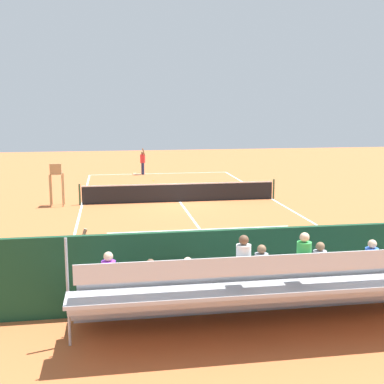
{
  "coord_description": "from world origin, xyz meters",
  "views": [
    {
      "loc": [
        3.57,
        25.83,
        5.05
      ],
      "look_at": [
        0.0,
        4.0,
        1.2
      ],
      "focal_mm": 47.55,
      "sensor_mm": 36.0,
      "label": 1
    }
  ],
  "objects_px": {
    "courtside_bench": "(312,271)",
    "equipment_bag": "(257,289)",
    "tennis_net": "(180,192)",
    "line_judge": "(84,265)",
    "umpire_chair": "(56,180)",
    "bleacher_stand": "(272,288)",
    "tennis_ball_near": "(153,180)",
    "tennis_player": "(143,160)",
    "tennis_racket": "(135,173)"
  },
  "relations": [
    {
      "from": "tennis_racket",
      "to": "line_judge",
      "type": "xyz_separation_m",
      "value": [
        2.5,
        24.49,
        1.0
      ]
    },
    {
      "from": "bleacher_stand",
      "to": "line_judge",
      "type": "relative_size",
      "value": 4.7
    },
    {
      "from": "bleacher_stand",
      "to": "tennis_player",
      "type": "distance_m",
      "value": 26.12
    },
    {
      "from": "bleacher_stand",
      "to": "equipment_bag",
      "type": "bearing_deg",
      "value": -97.33
    },
    {
      "from": "courtside_bench",
      "to": "equipment_bag",
      "type": "height_order",
      "value": "courtside_bench"
    },
    {
      "from": "tennis_racket",
      "to": "line_judge",
      "type": "height_order",
      "value": "line_judge"
    },
    {
      "from": "tennis_player",
      "to": "tennis_racket",
      "type": "relative_size",
      "value": 3.32
    },
    {
      "from": "tennis_ball_near",
      "to": "line_judge",
      "type": "bearing_deg",
      "value": 80.25
    },
    {
      "from": "umpire_chair",
      "to": "equipment_bag",
      "type": "distance_m",
      "value": 14.8
    },
    {
      "from": "bleacher_stand",
      "to": "tennis_racket",
      "type": "height_order",
      "value": "bleacher_stand"
    },
    {
      "from": "line_judge",
      "to": "tennis_net",
      "type": "bearing_deg",
      "value": -107.9
    },
    {
      "from": "bleacher_stand",
      "to": "umpire_chair",
      "type": "height_order",
      "value": "bleacher_stand"
    },
    {
      "from": "tennis_net",
      "to": "line_judge",
      "type": "distance_m",
      "value": 13.91
    },
    {
      "from": "tennis_net",
      "to": "bleacher_stand",
      "type": "xyz_separation_m",
      "value": [
        0.04,
        15.36,
        0.46
      ]
    },
    {
      "from": "tennis_net",
      "to": "bleacher_stand",
      "type": "distance_m",
      "value": 15.37
    },
    {
      "from": "umpire_chair",
      "to": "tennis_player",
      "type": "relative_size",
      "value": 1.11
    },
    {
      "from": "umpire_chair",
      "to": "equipment_bag",
      "type": "xyz_separation_m",
      "value": [
        -6.42,
        13.29,
        -1.13
      ]
    },
    {
      "from": "equipment_bag",
      "to": "tennis_ball_near",
      "type": "relative_size",
      "value": 13.64
    },
    {
      "from": "bleacher_stand",
      "to": "tennis_racket",
      "type": "bearing_deg",
      "value": -86.27
    },
    {
      "from": "umpire_chair",
      "to": "courtside_bench",
      "type": "xyz_separation_m",
      "value": [
        -8.0,
        13.16,
        -0.76
      ]
    },
    {
      "from": "line_judge",
      "to": "courtside_bench",
      "type": "bearing_deg",
      "value": 179.55
    },
    {
      "from": "bleacher_stand",
      "to": "courtside_bench",
      "type": "relative_size",
      "value": 5.03
    },
    {
      "from": "tennis_racket",
      "to": "courtside_bench",
      "type": "bearing_deg",
      "value": 98.28
    },
    {
      "from": "equipment_bag",
      "to": "tennis_racket",
      "type": "bearing_deg",
      "value": -85.39
    },
    {
      "from": "tennis_net",
      "to": "tennis_player",
      "type": "distance_m",
      "value": 10.81
    },
    {
      "from": "courtside_bench",
      "to": "line_judge",
      "type": "bearing_deg",
      "value": -0.45
    },
    {
      "from": "tennis_racket",
      "to": "tennis_ball_near",
      "type": "relative_size",
      "value": 8.78
    },
    {
      "from": "tennis_ball_near",
      "to": "bleacher_stand",
      "type": "bearing_deg",
      "value": 91.71
    },
    {
      "from": "equipment_bag",
      "to": "tennis_racket",
      "type": "height_order",
      "value": "equipment_bag"
    },
    {
      "from": "bleacher_stand",
      "to": "equipment_bag",
      "type": "distance_m",
      "value": 2.13
    },
    {
      "from": "bleacher_stand",
      "to": "line_judge",
      "type": "xyz_separation_m",
      "value": [
        4.23,
        -2.14,
        0.05
      ]
    },
    {
      "from": "bleacher_stand",
      "to": "tennis_ball_near",
      "type": "relative_size",
      "value": 137.27
    },
    {
      "from": "bleacher_stand",
      "to": "courtside_bench",
      "type": "bearing_deg",
      "value": -131.25
    },
    {
      "from": "tennis_net",
      "to": "tennis_racket",
      "type": "bearing_deg",
      "value": -81.05
    },
    {
      "from": "umpire_chair",
      "to": "tennis_player",
      "type": "bearing_deg",
      "value": -114.78
    },
    {
      "from": "umpire_chair",
      "to": "line_judge",
      "type": "height_order",
      "value": "umpire_chair"
    },
    {
      "from": "tennis_ball_near",
      "to": "tennis_racket",
      "type": "bearing_deg",
      "value": -74.52
    },
    {
      "from": "bleacher_stand",
      "to": "courtside_bench",
      "type": "height_order",
      "value": "bleacher_stand"
    },
    {
      "from": "umpire_chair",
      "to": "tennis_net",
      "type": "bearing_deg",
      "value": -179.01
    },
    {
      "from": "umpire_chair",
      "to": "line_judge",
      "type": "xyz_separation_m",
      "value": [
        -1.93,
        13.12,
        -0.3
      ]
    },
    {
      "from": "equipment_bag",
      "to": "tennis_net",
      "type": "bearing_deg",
      "value": -89.08
    },
    {
      "from": "equipment_bag",
      "to": "tennis_ball_near",
      "type": "distance_m",
      "value": 20.87
    },
    {
      "from": "tennis_net",
      "to": "line_judge",
      "type": "height_order",
      "value": "line_judge"
    },
    {
      "from": "tennis_racket",
      "to": "bleacher_stand",
      "type": "bearing_deg",
      "value": 93.73
    },
    {
      "from": "tennis_net",
      "to": "tennis_racket",
      "type": "height_order",
      "value": "tennis_net"
    },
    {
      "from": "courtside_bench",
      "to": "tennis_ball_near",
      "type": "xyz_separation_m",
      "value": [
        2.52,
        -20.72,
        -0.53
      ]
    },
    {
      "from": "umpire_chair",
      "to": "equipment_bag",
      "type": "bearing_deg",
      "value": 115.76
    },
    {
      "from": "bleacher_stand",
      "to": "line_judge",
      "type": "height_order",
      "value": "bleacher_stand"
    },
    {
      "from": "tennis_net",
      "to": "tennis_player",
      "type": "bearing_deg",
      "value": -83.63
    },
    {
      "from": "tennis_racket",
      "to": "tennis_ball_near",
      "type": "xyz_separation_m",
      "value": [
        -1.06,
        3.81,
        0.02
      ]
    }
  ]
}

